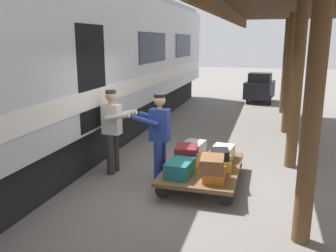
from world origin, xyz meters
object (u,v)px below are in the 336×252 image
Objects in this scene: luggage_cart at (203,169)px; suitcase_yellow_case at (219,163)px; suitcase_tan_vintage at (187,160)px; baggage_tug at (260,88)px; train_car at (25,70)px; suitcase_maroon_trunk at (186,151)px; porter_by_door at (113,129)px; porter_in_overalls at (159,135)px; suitcase_black_hardshell at (220,154)px; suitcase_brown_leather at (212,164)px; suitcase_gray_aluminum at (193,149)px; suitcase_orange_carryall at (214,175)px; suitcase_teal_softside at (180,168)px; suitcase_cream_canvas at (223,152)px.

suitcase_yellow_case is (-0.30, 0.00, 0.14)m from luggage_cart.
baggage_tug is (-1.02, -9.68, 0.20)m from suitcase_tan_vintage.
train_car is 3.64m from suitcase_maroon_trunk.
suitcase_tan_vintage is at bearing 177.69° from porter_by_door.
suitcase_tan_vintage is at bearing -164.38° from porter_in_overalls.
baggage_tug is at bearing -92.45° from suitcase_yellow_case.
suitcase_maroon_trunk is at bearing -3.35° from suitcase_black_hardshell.
suitcase_brown_leather is 1.39× the size of suitcase_black_hardshell.
suitcase_gray_aluminum is at bearing -125.69° from porter_in_overalls.
suitcase_brown_leather is (-3.93, 0.51, -1.44)m from train_car.
suitcase_yellow_case is at bearing -93.61° from suitcase_brown_leather.
porter_in_overalls reaches higher than suitcase_orange_carryall.
luggage_cart is 0.68m from suitcase_teal_softside.
train_car is 41.50× the size of suitcase_maroon_trunk.
suitcase_maroon_trunk is (0.33, -0.02, 0.33)m from luggage_cart.
suitcase_cream_canvas reaches higher than suitcase_tan_vintage.
suitcase_maroon_trunk reaches higher than suitcase_yellow_case.
suitcase_orange_carryall is at bearing 136.76° from suitcase_maroon_trunk.
suitcase_cream_canvas is 1.20m from suitcase_brown_leather.
suitcase_teal_softside is 0.33× the size of baggage_tug.
train_car is 43.15× the size of suitcase_tan_vintage.
suitcase_brown_leather is at bearing 113.41° from luggage_cart.
suitcase_black_hardshell is 0.72× the size of suitcase_maroon_trunk.
suitcase_cream_canvas is at bearing -147.31° from porter_in_overalls.
train_car reaches higher than suitcase_yellow_case.
luggage_cart is 0.68m from suitcase_gray_aluminum.
suitcase_cream_canvas is 0.89× the size of suitcase_brown_leather.
suitcase_orange_carryall is at bearing 88.24° from suitcase_black_hardshell.
suitcase_tan_vintage is at bearing 0.00° from luggage_cart.
luggage_cart is at bearing -169.99° from porter_in_overalls.
suitcase_cream_canvas is 0.84m from suitcase_tan_vintage.
porter_in_overalls is (1.15, 0.12, 0.31)m from suitcase_black_hardshell.
suitcase_maroon_trunk is (-3.34, -0.12, -1.45)m from train_car.
suitcase_orange_carryall is 1.10× the size of suitcase_tan_vintage.
train_car reaches higher than suitcase_orange_carryall.
suitcase_maroon_trunk is (0.65, -0.04, -0.00)m from suitcase_black_hardshell.
baggage_tug reaches higher than luggage_cart.
luggage_cart is 1.15× the size of baggage_tug.
suitcase_tan_vintage is 9.73m from baggage_tug.
suitcase_teal_softside is at bearing 41.67° from suitcase_black_hardshell.
train_car is 4.07m from luggage_cart.
suitcase_yellow_case is at bearing 178.34° from porter_by_door.
suitcase_tan_vintage is 0.96× the size of suitcase_brown_leather.
suitcase_cream_canvas is 0.86m from suitcase_maroon_trunk.
porter_by_door reaches higher than suitcase_teal_softside.
suitcase_brown_leather is (-0.27, 0.61, 0.33)m from luggage_cart.
suitcase_tan_vintage is at bearing 146.23° from suitcase_maroon_trunk.
suitcase_maroon_trunk is at bearing -87.68° from suitcase_teal_softside.
baggage_tug is at bearing -92.52° from suitcase_brown_leather.
train_car is 4.33m from suitcase_cream_canvas.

